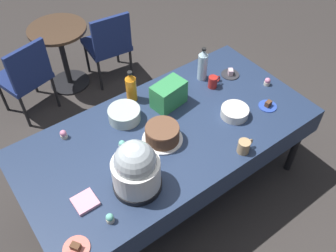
{
  "coord_description": "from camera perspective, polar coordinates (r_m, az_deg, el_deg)",
  "views": [
    {
      "loc": [
        -1.06,
        -1.44,
        2.69
      ],
      "look_at": [
        0.0,
        0.0,
        0.8
      ],
      "focal_mm": 38.63,
      "sensor_mm": 36.0,
      "label": 1
    }
  ],
  "objects": [
    {
      "name": "frosted_layer_cake",
      "position": [
        2.53,
        -0.9,
        -1.26
      ],
      "size": [
        0.29,
        0.29,
        0.13
      ],
      "color": "silver",
      "rests_on": "potluck_table"
    },
    {
      "name": "dessert_plate_charcoal",
      "position": [
        3.15,
        9.8,
        8.15
      ],
      "size": [
        0.15,
        0.15,
        0.06
      ],
      "color": "#2D2D33",
      "rests_on": "potluck_table"
    },
    {
      "name": "coffee_mug_red",
      "position": [
        2.99,
        7.13,
        6.93
      ],
      "size": [
        0.12,
        0.07,
        0.1
      ],
      "color": "#B2231E",
      "rests_on": "potluck_table"
    },
    {
      "name": "glass_salad_bowl",
      "position": [
        2.71,
        -6.9,
        1.83
      ],
      "size": [
        0.24,
        0.24,
        0.1
      ],
      "primitive_type": "cylinder",
      "color": "#B2C6BC",
      "rests_on": "potluck_table"
    },
    {
      "name": "maroon_chair_right",
      "position": [
        4.03,
        -9.38,
        12.86
      ],
      "size": [
        0.48,
        0.48,
        0.85
      ],
      "color": "navy",
      "rests_on": "ground"
    },
    {
      "name": "maroon_chair_left",
      "position": [
        3.8,
        -21.58,
        7.57
      ],
      "size": [
        0.54,
        0.54,
        0.85
      ],
      "color": "navy",
      "rests_on": "ground"
    },
    {
      "name": "ceramic_snack_bowl",
      "position": [
        2.77,
        10.47,
        2.18
      ],
      "size": [
        0.21,
        0.21,
        0.07
      ],
      "primitive_type": "cylinder",
      "color": "silver",
      "rests_on": "potluck_table"
    },
    {
      "name": "ground",
      "position": [
        3.23,
        0.0,
        -9.82
      ],
      "size": [
        9.0,
        9.0,
        0.0
      ],
      "primitive_type": "plane",
      "color": "#383330"
    },
    {
      "name": "cupcake_rose",
      "position": [
        3.1,
        15.4,
        6.75
      ],
      "size": [
        0.05,
        0.05,
        0.07
      ],
      "color": "beige",
      "rests_on": "potluck_table"
    },
    {
      "name": "dessert_plate_coral",
      "position": [
        2.18,
        -14.28,
        -18.13
      ],
      "size": [
        0.16,
        0.16,
        0.05
      ],
      "color": "#E07266",
      "rests_on": "potluck_table"
    },
    {
      "name": "dessert_plate_cobalt",
      "position": [
        2.91,
        15.48,
        3.16
      ],
      "size": [
        0.14,
        0.14,
        0.05
      ],
      "color": "#2D4CB2",
      "rests_on": "potluck_table"
    },
    {
      "name": "slow_cooker",
      "position": [
        2.2,
        -5.08,
        -6.77
      ],
      "size": [
        0.31,
        0.31,
        0.38
      ],
      "color": "black",
      "rests_on": "potluck_table"
    },
    {
      "name": "round_cafe_table",
      "position": [
        4.07,
        -16.5,
        11.95
      ],
      "size": [
        0.6,
        0.6,
        0.72
      ],
      "color": "#473323",
      "rests_on": "ground"
    },
    {
      "name": "cupcake_lemon",
      "position": [
        2.53,
        -7.24,
        -2.94
      ],
      "size": [
        0.05,
        0.05,
        0.07
      ],
      "color": "beige",
      "rests_on": "potluck_table"
    },
    {
      "name": "coffee_mug_tan",
      "position": [
        2.53,
        11.9,
        -3.17
      ],
      "size": [
        0.13,
        0.08,
        0.1
      ],
      "color": "tan",
      "rests_on": "potluck_table"
    },
    {
      "name": "potluck_table",
      "position": [
        2.68,
        0.0,
        -1.64
      ],
      "size": [
        2.2,
        1.1,
        0.75
      ],
      "color": "navy",
      "rests_on": "ground"
    },
    {
      "name": "soda_bottle_water",
      "position": [
        3.01,
        5.49,
        9.59
      ],
      "size": [
        0.08,
        0.08,
        0.3
      ],
      "color": "silver",
      "rests_on": "potluck_table"
    },
    {
      "name": "paper_napkin_stack",
      "position": [
        2.32,
        -12.94,
        -11.56
      ],
      "size": [
        0.14,
        0.14,
        0.02
      ],
      "primitive_type": "cube",
      "rotation": [
        0.0,
        0.0,
        0.0
      ],
      "color": "pink",
      "rests_on": "potluck_table"
    },
    {
      "name": "cupcake_vanilla",
      "position": [
        2.21,
        -9.15,
        -14.18
      ],
      "size": [
        0.05,
        0.05,
        0.07
      ],
      "color": "beige",
      "rests_on": "potluck_table"
    },
    {
      "name": "cupcake_mint",
      "position": [
        2.68,
        -16.17,
        -1.28
      ],
      "size": [
        0.05,
        0.05,
        0.07
      ],
      "color": "beige",
      "rests_on": "potluck_table"
    },
    {
      "name": "soda_carton",
      "position": [
        2.77,
        0.1,
        4.99
      ],
      "size": [
        0.28,
        0.2,
        0.2
      ],
      "primitive_type": "cube",
      "rotation": [
        0.0,
        0.0,
        0.15
      ],
      "color": "#338C4C",
      "rests_on": "potluck_table"
    },
    {
      "name": "soda_bottle_orange_juice",
      "position": [
        2.81,
        -5.85,
        6.14
      ],
      "size": [
        0.09,
        0.09,
        0.27
      ],
      "color": "orange",
      "rests_on": "potluck_table"
    }
  ]
}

